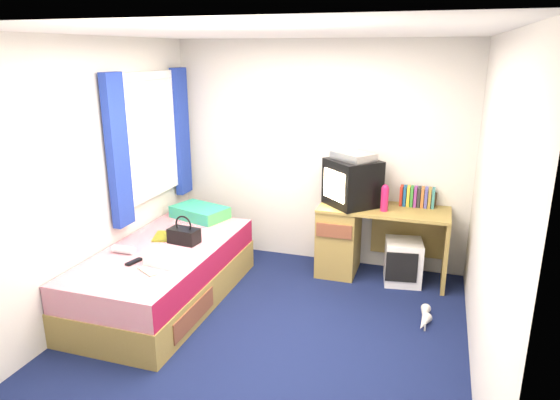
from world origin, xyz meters
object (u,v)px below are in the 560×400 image
(desk, at_px, (356,237))
(picture_frame, at_px, (434,201))
(pillow, at_px, (200,212))
(colour_swatch_fan, at_px, (147,271))
(crt_tv, at_px, (352,183))
(white_heels, at_px, (424,318))
(towel, at_px, (167,257))
(magazine, at_px, (165,236))
(remote_control, at_px, (134,262))
(pink_water_bottle, at_px, (385,199))
(water_bottle, at_px, (123,250))
(aerosol_can, at_px, (368,197))
(handbag, at_px, (184,235))
(storage_cube, at_px, (403,262))
(vcr, at_px, (354,156))
(bed, at_px, (165,275))

(desk, height_order, picture_frame, picture_frame)
(pillow, bearing_deg, colour_swatch_fan, -81.33)
(crt_tv, xyz_separation_m, white_heels, (0.82, -0.84, -0.95))
(towel, relative_size, magazine, 1.10)
(picture_frame, distance_m, remote_control, 2.97)
(pink_water_bottle, xyz_separation_m, colour_swatch_fan, (-1.72, -1.58, -0.32))
(pillow, bearing_deg, water_bottle, -100.55)
(aerosol_can, distance_m, handbag, 1.90)
(pillow, relative_size, picture_frame, 4.11)
(water_bottle, bearing_deg, picture_frame, 31.27)
(remote_control, bearing_deg, handbag, 84.13)
(storage_cube, height_order, colour_swatch_fan, colour_swatch_fan)
(vcr, xyz_separation_m, picture_frame, (0.81, 0.18, -0.44))
(pink_water_bottle, height_order, handbag, pink_water_bottle)
(pillow, bearing_deg, aerosol_can, 11.38)
(vcr, relative_size, magazine, 1.43)
(storage_cube, relative_size, vcr, 1.12)
(towel, xyz_separation_m, colour_swatch_fan, (-0.06, -0.22, -0.05))
(crt_tv, xyz_separation_m, towel, (-1.31, -1.46, -0.40))
(vcr, bearing_deg, pillow, -132.01)
(storage_cube, height_order, crt_tv, crt_tv)
(crt_tv, xyz_separation_m, magazine, (-1.65, -0.92, -0.44))
(bed, distance_m, pillow, 0.94)
(crt_tv, bearing_deg, colour_swatch_fan, -84.77)
(towel, bearing_deg, handbag, 100.16)
(pink_water_bottle, bearing_deg, magazine, -157.48)
(pink_water_bottle, bearing_deg, bed, -150.04)
(desk, relative_size, colour_swatch_fan, 5.91)
(pillow, bearing_deg, crt_tv, 10.67)
(pink_water_bottle, xyz_separation_m, aerosol_can, (-0.18, 0.15, -0.03))
(vcr, bearing_deg, colour_swatch_fan, -92.07)
(crt_tv, bearing_deg, white_heels, -1.16)
(picture_frame, height_order, towel, picture_frame)
(pillow, xyz_separation_m, handbag, (0.19, -0.71, 0.02))
(bed, relative_size, crt_tv, 3.09)
(storage_cube, bearing_deg, white_heels, -79.98)
(pillow, height_order, towel, pillow)
(bed, relative_size, magazine, 7.14)
(bed, relative_size, pillow, 3.48)
(towel, bearing_deg, aerosol_can, 45.69)
(aerosol_can, bearing_deg, bed, -143.94)
(handbag, relative_size, water_bottle, 1.49)
(pillow, bearing_deg, picture_frame, 11.26)
(colour_swatch_fan, bearing_deg, towel, 74.41)
(remote_control, bearing_deg, colour_swatch_fan, -18.52)
(crt_tv, height_order, picture_frame, crt_tv)
(magazine, bearing_deg, pink_water_bottle, 22.52)
(colour_swatch_fan, bearing_deg, storage_cube, 39.45)
(remote_control, distance_m, white_heels, 2.56)
(vcr, xyz_separation_m, remote_control, (-1.58, -1.56, -0.71))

